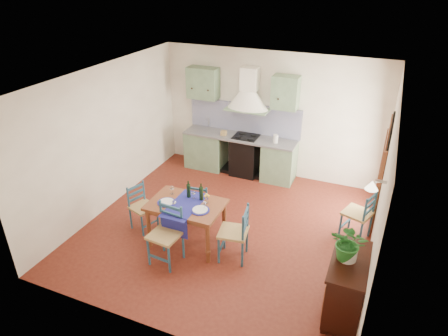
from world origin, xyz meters
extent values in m
plane|color=#4D1710|center=(0.00, 0.00, 0.00)|extent=(5.00, 5.00, 0.00)
cube|color=white|center=(0.00, 2.50, 1.40)|extent=(5.00, 0.04, 2.80)
cube|color=gray|center=(-1.45, 2.19, 0.44)|extent=(0.90, 0.60, 0.88)
cube|color=gray|center=(0.35, 2.19, 0.44)|extent=(0.70, 0.60, 0.88)
cube|color=black|center=(-0.45, 2.19, 0.44)|extent=(0.60, 0.58, 0.88)
cube|color=gray|center=(-0.60, 2.19, 0.90)|extent=(2.60, 0.64, 0.04)
cube|color=silver|center=(-1.45, 2.19, 0.90)|extent=(0.45, 0.40, 0.03)
cylinder|color=silver|center=(-1.45, 2.37, 1.05)|extent=(0.02, 0.02, 0.26)
cube|color=black|center=(-0.45, 2.19, 0.93)|extent=(0.55, 0.48, 0.02)
cube|color=black|center=(-0.60, 2.24, 0.04)|extent=(2.60, 0.50, 0.08)
cube|color=#090F57|center=(-0.60, 2.46, 1.26)|extent=(2.65, 0.05, 0.68)
cube|color=gray|center=(-1.55, 2.32, 2.00)|extent=(0.70, 0.34, 0.70)
cube|color=gray|center=(0.35, 2.32, 2.00)|extent=(0.55, 0.34, 0.70)
cone|color=white|center=(-0.45, 2.25, 1.75)|extent=(0.96, 0.96, 0.40)
cube|color=white|center=(-0.45, 2.34, 2.20)|extent=(0.36, 0.30, 0.50)
cube|color=white|center=(2.50, 0.00, 1.40)|extent=(0.04, 5.00, 2.80)
cube|color=black|center=(2.48, 1.40, 0.82)|extent=(0.03, 1.00, 1.65)
cylinder|color=black|center=(2.48, 1.40, 1.65)|extent=(0.03, 1.00, 1.00)
cube|color=brown|center=(2.46, 0.86, 0.82)|extent=(0.06, 0.06, 1.65)
cube|color=brown|center=(2.46, 1.94, 0.82)|extent=(0.06, 0.06, 1.65)
cube|color=brown|center=(2.47, 1.62, 0.98)|extent=(0.04, 0.55, 1.96)
cylinder|color=silver|center=(2.44, -1.03, 2.05)|extent=(0.15, 0.04, 0.04)
cone|color=#FFEDC6|center=(2.34, -1.03, 1.98)|extent=(0.16, 0.16, 0.12)
cube|color=white|center=(-2.50, 0.00, 1.40)|extent=(0.04, 5.00, 2.80)
cube|color=silver|center=(0.00, 0.00, 2.80)|extent=(5.00, 5.00, 0.01)
cube|color=brown|center=(-0.48, -0.65, 0.77)|extent=(1.26, 0.84, 0.05)
cube|color=brown|center=(-0.48, -0.65, 0.70)|extent=(1.13, 0.72, 0.08)
cylinder|color=brown|center=(-1.03, -1.00, 0.37)|extent=(0.07, 0.07, 0.74)
cylinder|color=brown|center=(-1.04, -0.31, 0.37)|extent=(0.07, 0.07, 0.74)
cylinder|color=brown|center=(0.07, -0.99, 0.37)|extent=(0.07, 0.07, 0.74)
cylinder|color=brown|center=(0.07, -0.30, 0.37)|extent=(0.07, 0.07, 0.74)
cube|color=navy|center=(-0.48, -0.70, 0.80)|extent=(0.47, 0.94, 0.01)
cube|color=navy|center=(-0.48, -1.08, 0.61)|extent=(0.47, 0.02, 0.38)
cylinder|color=navy|center=(-0.79, -0.76, 0.81)|extent=(0.31, 0.31, 0.01)
cylinder|color=white|center=(-0.79, -0.76, 0.82)|extent=(0.25, 0.25, 0.01)
cylinder|color=navy|center=(-0.17, -0.75, 0.81)|extent=(0.31, 0.31, 0.01)
cylinder|color=white|center=(-0.17, -0.75, 0.82)|extent=(0.25, 0.25, 0.01)
cylinder|color=black|center=(-0.53, -0.44, 0.95)|extent=(0.07, 0.07, 0.32)
cylinder|color=black|center=(-0.30, -0.44, 0.95)|extent=(0.07, 0.07, 0.32)
cylinder|color=white|center=(-0.17, -0.49, 0.85)|extent=(0.05, 0.05, 0.10)
sphere|color=yellow|center=(-0.17, -0.49, 0.94)|extent=(0.10, 0.10, 0.10)
cylinder|color=navy|center=(-0.78, -1.42, 0.26)|extent=(0.04, 0.04, 0.51)
cylinder|color=navy|center=(-0.75, -1.02, 0.50)|extent=(0.04, 0.04, 1.01)
cylinder|color=navy|center=(-0.38, -1.46, 0.26)|extent=(0.04, 0.04, 0.51)
cylinder|color=navy|center=(-0.35, -1.06, 0.50)|extent=(0.04, 0.04, 1.01)
cube|color=tan|center=(-0.56, -1.24, 0.53)|extent=(0.51, 0.51, 0.04)
cube|color=navy|center=(-0.55, -1.04, 0.67)|extent=(0.43, 0.06, 0.05)
cube|color=navy|center=(-0.55, -1.04, 0.80)|extent=(0.43, 0.06, 0.05)
cube|color=navy|center=(-0.55, -1.04, 0.94)|extent=(0.43, 0.06, 0.05)
cube|color=navy|center=(-0.58, -1.44, 0.20)|extent=(0.40, 0.07, 0.03)
cylinder|color=navy|center=(-0.39, 0.23, 0.22)|extent=(0.03, 0.03, 0.43)
cylinder|color=navy|center=(-0.36, -0.11, 0.42)|extent=(0.03, 0.03, 0.84)
cylinder|color=navy|center=(-0.73, 0.20, 0.22)|extent=(0.03, 0.03, 0.43)
cylinder|color=navy|center=(-0.69, -0.14, 0.42)|extent=(0.03, 0.03, 0.84)
cube|color=tan|center=(-0.54, 0.05, 0.44)|extent=(0.43, 0.43, 0.04)
cube|color=navy|center=(-0.53, -0.12, 0.56)|extent=(0.36, 0.06, 0.04)
cube|color=navy|center=(-0.53, -0.12, 0.67)|extent=(0.36, 0.06, 0.04)
cube|color=navy|center=(-0.53, -0.12, 0.79)|extent=(0.36, 0.06, 0.04)
cube|color=navy|center=(-0.56, 0.21, 0.17)|extent=(0.34, 0.06, 0.02)
cylinder|color=navy|center=(-1.30, -0.81, 0.22)|extent=(0.03, 0.03, 0.44)
cylinder|color=navy|center=(-1.63, -0.69, 0.43)|extent=(0.03, 0.03, 0.87)
cylinder|color=navy|center=(-1.19, -0.48, 0.22)|extent=(0.03, 0.03, 0.44)
cylinder|color=navy|center=(-1.52, -0.36, 0.43)|extent=(0.03, 0.03, 0.87)
cube|color=tan|center=(-1.41, -0.59, 0.46)|extent=(0.52, 0.52, 0.04)
cube|color=navy|center=(-1.57, -0.53, 0.58)|extent=(0.15, 0.35, 0.04)
cube|color=navy|center=(-1.57, -0.53, 0.69)|extent=(0.15, 0.35, 0.04)
cube|color=navy|center=(-1.57, -0.53, 0.81)|extent=(0.15, 0.35, 0.04)
cube|color=navy|center=(-1.25, -0.64, 0.17)|extent=(0.14, 0.34, 0.02)
cylinder|color=navy|center=(0.18, -0.56, 0.25)|extent=(0.04, 0.04, 0.50)
cylinder|color=navy|center=(0.57, -0.50, 0.49)|extent=(0.04, 0.04, 0.97)
cylinder|color=navy|center=(0.24, -0.94, 0.25)|extent=(0.04, 0.04, 0.50)
cylinder|color=navy|center=(0.63, -0.88, 0.49)|extent=(0.04, 0.04, 0.97)
cube|color=tan|center=(0.41, -0.72, 0.51)|extent=(0.52, 0.52, 0.04)
cube|color=navy|center=(0.60, -0.69, 0.65)|extent=(0.09, 0.41, 0.05)
cube|color=navy|center=(0.60, -0.69, 0.78)|extent=(0.09, 0.41, 0.05)
cube|color=navy|center=(0.60, -0.69, 0.91)|extent=(0.09, 0.41, 0.05)
cube|color=navy|center=(0.21, -0.75, 0.19)|extent=(0.09, 0.39, 0.03)
cylinder|color=navy|center=(2.08, 0.90, 0.24)|extent=(0.04, 0.04, 0.49)
cylinder|color=navy|center=(2.44, 0.77, 0.48)|extent=(0.04, 0.04, 0.96)
cylinder|color=navy|center=(1.96, 0.53, 0.24)|extent=(0.04, 0.04, 0.49)
cylinder|color=navy|center=(2.32, 0.41, 0.48)|extent=(0.04, 0.04, 0.96)
cube|color=tan|center=(2.20, 0.65, 0.51)|extent=(0.57, 0.57, 0.04)
cube|color=navy|center=(2.38, 0.59, 0.64)|extent=(0.16, 0.39, 0.05)
cube|color=navy|center=(2.38, 0.59, 0.77)|extent=(0.16, 0.39, 0.05)
cube|color=navy|center=(2.38, 0.59, 0.89)|extent=(0.16, 0.39, 0.05)
cube|color=navy|center=(2.02, 0.71, 0.19)|extent=(0.16, 0.37, 0.03)
cube|color=black|center=(2.27, -1.23, 0.49)|extent=(0.45, 1.00, 0.82)
cube|color=black|center=(2.27, -1.23, 0.92)|extent=(0.50, 1.05, 0.04)
cube|color=brown|center=(2.04, -1.46, 0.45)|extent=(0.02, 0.38, 0.63)
cube|color=brown|center=(2.04, -1.00, 0.45)|extent=(0.02, 0.38, 0.63)
cube|color=black|center=(2.09, -1.67, 0.04)|extent=(0.08, 0.08, 0.08)
cube|color=black|center=(2.09, -0.79, 0.04)|extent=(0.08, 0.08, 0.08)
cube|color=black|center=(2.44, -0.79, 0.04)|extent=(0.08, 0.08, 0.08)
imported|color=#226B25|center=(2.21, -1.22, 1.19)|extent=(0.50, 0.44, 0.51)
camera|label=1|loc=(2.32, -5.64, 4.39)|focal=32.00mm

